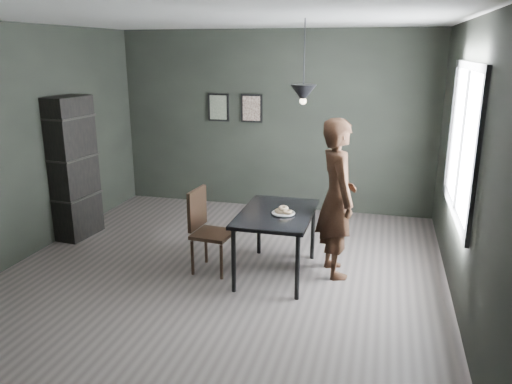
% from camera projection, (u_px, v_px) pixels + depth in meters
% --- Properties ---
extents(ground, '(5.00, 5.00, 0.00)m').
position_uv_depth(ground, '(226.00, 268.00, 5.91)').
color(ground, '#393331').
rests_on(ground, ground).
extents(back_wall, '(5.00, 0.10, 2.80)m').
position_uv_depth(back_wall, '(274.00, 122.00, 7.85)').
color(back_wall, black).
rests_on(back_wall, ground).
extents(ceiling, '(5.00, 5.00, 0.02)m').
position_uv_depth(ceiling, '(222.00, 19.00, 5.14)').
color(ceiling, silver).
rests_on(ceiling, ground).
extents(window_assembly, '(0.04, 1.96, 1.56)m').
position_uv_depth(window_assembly, '(462.00, 141.00, 5.05)').
color(window_assembly, white).
rests_on(window_assembly, ground).
extents(cafe_table, '(0.80, 1.20, 0.75)m').
position_uv_depth(cafe_table, '(276.00, 219.00, 5.58)').
color(cafe_table, black).
rests_on(cafe_table, ground).
extents(white_plate, '(0.23, 0.23, 0.01)m').
position_uv_depth(white_plate, '(283.00, 214.00, 5.48)').
color(white_plate, silver).
rests_on(white_plate, cafe_table).
extents(donut_pile, '(0.20, 0.14, 0.08)m').
position_uv_depth(donut_pile, '(283.00, 210.00, 5.47)').
color(donut_pile, beige).
rests_on(donut_pile, white_plate).
extents(woman, '(0.65, 0.77, 1.80)m').
position_uv_depth(woman, '(337.00, 198.00, 5.55)').
color(woman, black).
rests_on(woman, ground).
extents(wood_chair, '(0.46, 0.46, 0.97)m').
position_uv_depth(wood_chair, '(206.00, 225.00, 5.73)').
color(wood_chair, black).
rests_on(wood_chair, ground).
extents(shelf_unit, '(0.42, 0.67, 1.91)m').
position_uv_depth(shelf_unit, '(73.00, 168.00, 6.70)').
color(shelf_unit, black).
rests_on(shelf_unit, ground).
extents(pendant_lamp, '(0.28, 0.28, 0.86)m').
position_uv_depth(pendant_lamp, '(303.00, 93.00, 5.23)').
color(pendant_lamp, black).
rests_on(pendant_lamp, ground).
extents(framed_print_left, '(0.34, 0.04, 0.44)m').
position_uv_depth(framed_print_left, '(219.00, 107.00, 7.98)').
color(framed_print_left, black).
rests_on(framed_print_left, ground).
extents(framed_print_right, '(0.34, 0.04, 0.44)m').
position_uv_depth(framed_print_right, '(252.00, 108.00, 7.85)').
color(framed_print_right, black).
rests_on(framed_print_right, ground).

